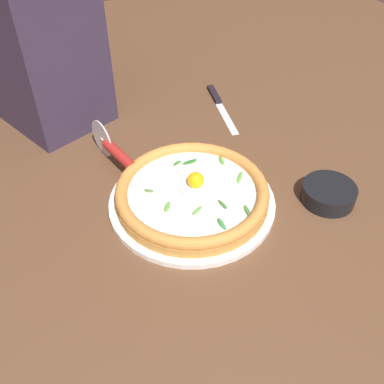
# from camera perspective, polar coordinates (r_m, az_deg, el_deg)

# --- Properties ---
(ground_plane) EXTENTS (2.40, 2.40, 0.03)m
(ground_plane) POSITION_cam_1_polar(r_m,az_deg,el_deg) (0.85, -0.38, -4.54)
(ground_plane) COLOR brown
(ground_plane) RESTS_ON ground
(pizza_plate) EXTENTS (0.32, 0.32, 0.01)m
(pizza_plate) POSITION_cam_1_polar(r_m,az_deg,el_deg) (0.87, 0.00, -1.27)
(pizza_plate) COLOR white
(pizza_plate) RESTS_ON ground
(pizza) EXTENTS (0.30, 0.30, 0.05)m
(pizza) POSITION_cam_1_polar(r_m,az_deg,el_deg) (0.85, 0.01, -0.09)
(pizza) COLOR #C98B3E
(pizza) RESTS_ON pizza_plate
(side_bowl) EXTENTS (0.11, 0.11, 0.03)m
(side_bowl) POSITION_cam_1_polar(r_m,az_deg,el_deg) (0.91, 17.12, -0.18)
(side_bowl) COLOR black
(side_bowl) RESTS_ON ground
(pizza_cutter) EXTENTS (0.17, 0.04, 0.08)m
(pizza_cutter) POSITION_cam_1_polar(r_m,az_deg,el_deg) (0.95, -10.05, 5.41)
(pizza_cutter) COLOR silver
(pizza_cutter) RESTS_ON ground
(table_knife) EXTENTS (0.23, 0.07, 0.01)m
(table_knife) POSITION_cam_1_polar(r_m,az_deg,el_deg) (1.18, 3.37, 11.51)
(table_knife) COLOR silver
(table_knife) RESTS_ON ground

